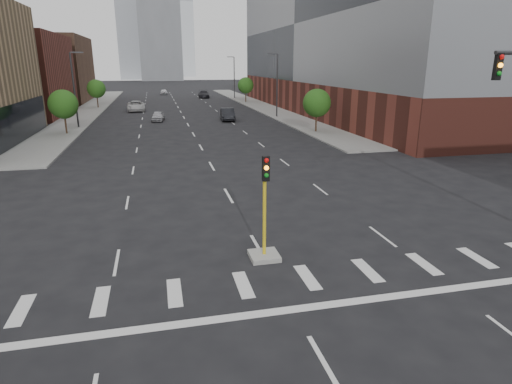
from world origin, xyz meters
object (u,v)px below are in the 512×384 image
object	(u,v)px
car_mid_right	(227,114)
car_deep_right	(204,94)
car_near_left	(158,116)
median_traffic_signal	(264,237)
car_far_left	(136,106)
car_distant	(164,92)

from	to	relation	value
car_mid_right	car_deep_right	world-z (taller)	car_mid_right
car_near_left	median_traffic_signal	bearing A→B (deg)	-78.63
median_traffic_signal	car_deep_right	distance (m)	85.29
median_traffic_signal	car_far_left	xyz separation A→B (m)	(-7.19, 59.52, -0.13)
car_mid_right	car_deep_right	xyz separation A→B (m)	(1.22, 40.78, -0.01)
median_traffic_signal	car_deep_right	world-z (taller)	median_traffic_signal
car_near_left	car_deep_right	world-z (taller)	car_deep_right
car_near_left	car_distant	xyz separation A→B (m)	(2.08, 51.94, 0.01)
median_traffic_signal	car_near_left	xyz separation A→B (m)	(-3.76, 45.75, -0.29)
car_mid_right	car_distant	distance (m)	53.99
car_distant	car_deep_right	bearing A→B (deg)	-51.74
median_traffic_signal	car_distant	size ratio (longest dim) A/B	1.09
car_far_left	car_mid_right	bearing A→B (deg)	-51.78
car_near_left	car_distant	distance (m)	51.98
car_deep_right	car_distant	xyz separation A→B (m)	(-8.69, 12.68, -0.15)
car_deep_right	car_mid_right	bearing A→B (deg)	-87.83
car_distant	car_near_left	bearing A→B (deg)	-88.45
car_deep_right	car_distant	size ratio (longest dim) A/B	1.42
car_near_left	car_distant	bearing A→B (deg)	94.38
car_mid_right	car_far_left	bearing A→B (deg)	134.58
car_deep_right	car_far_left	bearing A→B (deg)	-115.23
car_mid_right	car_far_left	size ratio (longest dim) A/B	0.84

